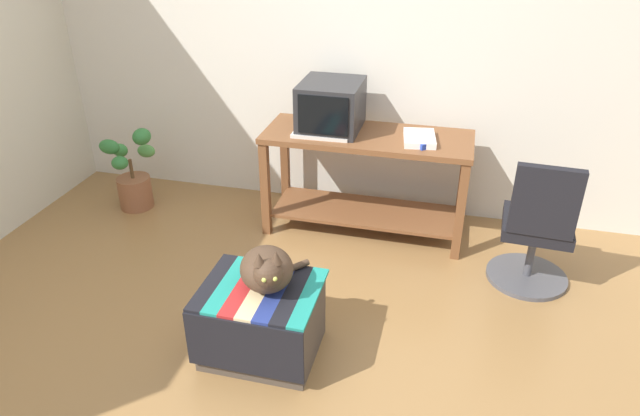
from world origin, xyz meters
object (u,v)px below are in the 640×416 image
Objects in this scene: book at (419,138)px; stapler at (419,145)px; tv_monitor at (331,106)px; ottoman_with_blanket at (261,320)px; cat at (267,269)px; potted_plant at (133,178)px; keyboard at (321,135)px; office_chair at (536,233)px; desk at (366,166)px.

book is 2.69× the size of stapler.
book is at bearing -7.58° from tv_monitor.
cat reaches higher than ottoman_with_blanket.
potted_plant is (-1.55, 1.35, 0.04)m from ottoman_with_blanket.
book is 0.47× the size of ottoman_with_blanket.
keyboard reaches higher than cat.
stapler is at bearing -16.68° from tv_monitor.
tv_monitor is 0.54× the size of office_chair.
office_chair is at bearing -13.48° from keyboard.
tv_monitor reaches higher than book.
ottoman_with_blanket is at bearing -174.03° from cat.
ottoman_with_blanket is 5.67× the size of stapler.
stapler reaches higher than ottoman_with_blanket.
tv_monitor reaches higher than stapler.
office_chair is (1.16, -0.44, -0.13)m from desk.
cat is 2.10m from potted_plant.
keyboard is at bearing 135.82° from stapler.
ottoman_with_blanket is at bearing -90.87° from tv_monitor.
keyboard is 0.68m from book.
tv_monitor is 1.61m from office_chair.
tv_monitor is 1.20× the size of keyboard.
desk is at bearing 55.80° from cat.
potted_plant is at bearing 138.98° from ottoman_with_blanket.
office_chair is (3.02, -0.32, 0.13)m from potted_plant.
potted_plant is 2.29m from stapler.
book is 0.98m from office_chair.
book is 2.28m from potted_plant.
office_chair is at bearing -61.85° from stapler.
book reaches higher than stapler.
keyboard is at bearing 68.06° from cat.
potted_plant is at bearing 136.99° from stapler.
book is at bearing -6.58° from desk.
ottoman_with_blanket is at bearing -101.52° from desk.
desk is at bearing 3.47° from potted_plant.
desk is at bearing -17.28° from office_chair.
tv_monitor is 0.23m from keyboard.
desk is 0.42m from keyboard.
office_chair is at bearing -6.13° from potted_plant.
desk is 3.66× the size of keyboard.
book is at bearing 41.99° from cat.
cat is at bearing -89.33° from tv_monitor.
keyboard is (-0.03, -0.17, -0.15)m from tv_monitor.
tv_monitor is 4.35× the size of stapler.
office_chair reaches higher than stapler.
stapler is at bearing -16.57° from office_chair.
potted_plant is 6.19× the size of stapler.
book is at bearing 1.82° from potted_plant.
desk is 13.32× the size of stapler.
book reaches higher than potted_plant.
office_chair is (1.46, 1.03, 0.17)m from ottoman_with_blanket.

